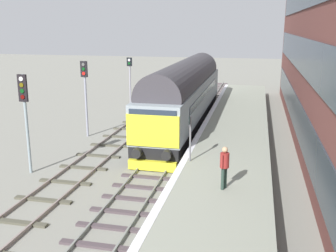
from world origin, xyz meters
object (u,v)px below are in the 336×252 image
object	(u,v)px
signal_post_mid	(85,89)
platform_number_sign	(190,131)
signal_post_far	(130,77)
signal_post_near	(25,110)
waiting_passenger	(224,164)
diesel_locomotive	(185,93)

from	to	relation	value
signal_post_mid	platform_number_sign	world-z (taller)	signal_post_mid
signal_post_far	signal_post_near	bearing A→B (deg)	-90.00
waiting_passenger	signal_post_near	bearing A→B (deg)	98.86
signal_post_mid	signal_post_far	bearing A→B (deg)	90.00
signal_post_mid	signal_post_far	xyz separation A→B (m)	(-0.00, 8.97, -0.36)
diesel_locomotive	waiting_passenger	bearing A→B (deg)	-73.24
signal_post_mid	waiting_passenger	size ratio (longest dim) A/B	2.95
signal_post_mid	platform_number_sign	size ratio (longest dim) A/B	2.30
signal_post_far	waiting_passenger	size ratio (longest dim) A/B	2.67
signal_post_mid	signal_post_near	bearing A→B (deg)	-90.00
signal_post_near	waiting_passenger	distance (m)	9.84
waiting_passenger	signal_post_mid	bearing A→B (deg)	68.74
diesel_locomotive	signal_post_near	bearing A→B (deg)	-118.85
signal_post_near	waiting_passenger	world-z (taller)	signal_post_near
signal_post_near	platform_number_sign	world-z (taller)	signal_post_near
signal_post_mid	waiting_passenger	world-z (taller)	signal_post_mid
diesel_locomotive	waiting_passenger	world-z (taller)	diesel_locomotive
signal_post_near	signal_post_far	distance (m)	15.69
diesel_locomotive	signal_post_far	bearing A→B (deg)	137.37
signal_post_near	platform_number_sign	size ratio (longest dim) A/B	2.29
signal_post_near	signal_post_far	xyz separation A→B (m)	(-0.00, 15.69, -0.40)
platform_number_sign	signal_post_far	bearing A→B (deg)	117.21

